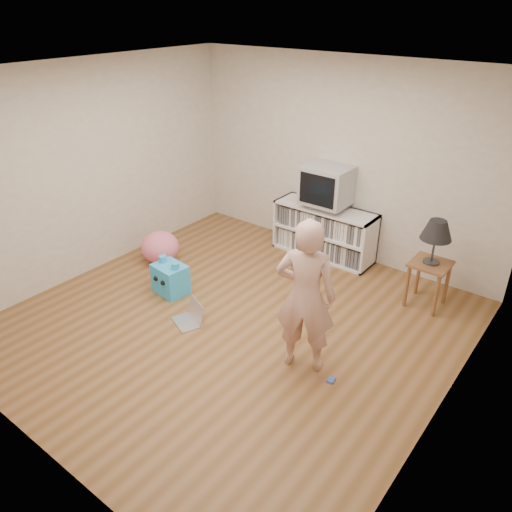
{
  "coord_description": "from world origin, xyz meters",
  "views": [
    {
      "loc": [
        2.97,
        -3.43,
        3.21
      ],
      "look_at": [
        0.02,
        0.4,
        0.67
      ],
      "focal_mm": 35.0,
      "sensor_mm": 36.0,
      "label": 1
    }
  ],
  "objects_px": {
    "media_unit": "(325,231)",
    "table_lamp": "(437,231)",
    "plush_pink": "(160,247)",
    "dvd_deck": "(326,205)",
    "plush_blue": "(170,278)",
    "person": "(306,297)",
    "laptop": "(191,316)",
    "crt_tv": "(327,185)",
    "side_table": "(429,273)"
  },
  "relations": [
    {
      "from": "crt_tv",
      "to": "plush_blue",
      "type": "height_order",
      "value": "crt_tv"
    },
    {
      "from": "side_table",
      "to": "plush_blue",
      "type": "xyz_separation_m",
      "value": [
        -2.53,
        -1.61,
        -0.23
      ]
    },
    {
      "from": "media_unit",
      "to": "laptop",
      "type": "height_order",
      "value": "media_unit"
    },
    {
      "from": "dvd_deck",
      "to": "plush_blue",
      "type": "bearing_deg",
      "value": -115.34
    },
    {
      "from": "side_table",
      "to": "plush_pink",
      "type": "bearing_deg",
      "value": -160.39
    },
    {
      "from": "laptop",
      "to": "plush_blue",
      "type": "distance_m",
      "value": 0.7
    },
    {
      "from": "laptop",
      "to": "plush_pink",
      "type": "relative_size",
      "value": 0.84
    },
    {
      "from": "plush_pink",
      "to": "dvd_deck",
      "type": "bearing_deg",
      "value": 42.99
    },
    {
      "from": "crt_tv",
      "to": "table_lamp",
      "type": "height_order",
      "value": "crt_tv"
    },
    {
      "from": "crt_tv",
      "to": "laptop",
      "type": "bearing_deg",
      "value": -97.93
    },
    {
      "from": "crt_tv",
      "to": "plush_pink",
      "type": "xyz_separation_m",
      "value": [
        -1.62,
        -1.51,
        -0.81
      ]
    },
    {
      "from": "dvd_deck",
      "to": "laptop",
      "type": "height_order",
      "value": "dvd_deck"
    },
    {
      "from": "person",
      "to": "plush_pink",
      "type": "bearing_deg",
      "value": -34.77
    },
    {
      "from": "crt_tv",
      "to": "media_unit",
      "type": "bearing_deg",
      "value": 90.0
    },
    {
      "from": "crt_tv",
      "to": "person",
      "type": "distance_m",
      "value": 2.38
    },
    {
      "from": "side_table",
      "to": "person",
      "type": "relative_size",
      "value": 0.36
    },
    {
      "from": "media_unit",
      "to": "plush_blue",
      "type": "xyz_separation_m",
      "value": [
        -0.94,
        -2.0,
        -0.16
      ]
    },
    {
      "from": "plush_blue",
      "to": "plush_pink",
      "type": "distance_m",
      "value": 0.83
    },
    {
      "from": "side_table",
      "to": "laptop",
      "type": "bearing_deg",
      "value": -134.9
    },
    {
      "from": "dvd_deck",
      "to": "side_table",
      "type": "bearing_deg",
      "value": -13.12
    },
    {
      "from": "dvd_deck",
      "to": "side_table",
      "type": "height_order",
      "value": "dvd_deck"
    },
    {
      "from": "side_table",
      "to": "person",
      "type": "distance_m",
      "value": 1.88
    },
    {
      "from": "plush_pink",
      "to": "media_unit",
      "type": "bearing_deg",
      "value": 43.28
    },
    {
      "from": "crt_tv",
      "to": "side_table",
      "type": "distance_m",
      "value": 1.74
    },
    {
      "from": "table_lamp",
      "to": "person",
      "type": "distance_m",
      "value": 1.85
    },
    {
      "from": "media_unit",
      "to": "table_lamp",
      "type": "distance_m",
      "value": 1.74
    },
    {
      "from": "media_unit",
      "to": "table_lamp",
      "type": "xyz_separation_m",
      "value": [
        1.59,
        -0.39,
        0.59
      ]
    },
    {
      "from": "laptop",
      "to": "table_lamp",
      "type": "bearing_deg",
      "value": 67.88
    },
    {
      "from": "dvd_deck",
      "to": "plush_pink",
      "type": "relative_size",
      "value": 0.9
    },
    {
      "from": "media_unit",
      "to": "dvd_deck",
      "type": "distance_m",
      "value": 0.39
    },
    {
      "from": "table_lamp",
      "to": "laptop",
      "type": "height_order",
      "value": "table_lamp"
    },
    {
      "from": "media_unit",
      "to": "crt_tv",
      "type": "distance_m",
      "value": 0.67
    },
    {
      "from": "dvd_deck",
      "to": "table_lamp",
      "type": "height_order",
      "value": "table_lamp"
    },
    {
      "from": "person",
      "to": "plush_pink",
      "type": "distance_m",
      "value": 2.79
    },
    {
      "from": "dvd_deck",
      "to": "laptop",
      "type": "relative_size",
      "value": 1.07
    },
    {
      "from": "table_lamp",
      "to": "plush_pink",
      "type": "distance_m",
      "value": 3.49
    },
    {
      "from": "dvd_deck",
      "to": "laptop",
      "type": "xyz_separation_m",
      "value": [
        -0.32,
        -2.28,
        -0.67
      ]
    },
    {
      "from": "dvd_deck",
      "to": "person",
      "type": "distance_m",
      "value": 2.37
    },
    {
      "from": "dvd_deck",
      "to": "media_unit",
      "type": "bearing_deg",
      "value": 90.0
    },
    {
      "from": "media_unit",
      "to": "laptop",
      "type": "bearing_deg",
      "value": -97.86
    },
    {
      "from": "plush_pink",
      "to": "side_table",
      "type": "bearing_deg",
      "value": 19.61
    },
    {
      "from": "table_lamp",
      "to": "plush_blue",
      "type": "xyz_separation_m",
      "value": [
        -2.53,
        -1.61,
        -0.75
      ]
    },
    {
      "from": "side_table",
      "to": "plush_pink",
      "type": "xyz_separation_m",
      "value": [
        -3.21,
        -1.14,
        -0.2
      ]
    },
    {
      "from": "crt_tv",
      "to": "table_lamp",
      "type": "xyz_separation_m",
      "value": [
        1.59,
        -0.37,
        -0.08
      ]
    },
    {
      "from": "media_unit",
      "to": "plush_pink",
      "type": "height_order",
      "value": "media_unit"
    },
    {
      "from": "table_lamp",
      "to": "person",
      "type": "relative_size",
      "value": 0.33
    },
    {
      "from": "media_unit",
      "to": "crt_tv",
      "type": "relative_size",
      "value": 2.33
    },
    {
      "from": "crt_tv",
      "to": "laptop",
      "type": "height_order",
      "value": "crt_tv"
    },
    {
      "from": "dvd_deck",
      "to": "crt_tv",
      "type": "distance_m",
      "value": 0.29
    },
    {
      "from": "side_table",
      "to": "table_lamp",
      "type": "height_order",
      "value": "table_lamp"
    }
  ]
}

